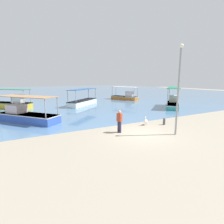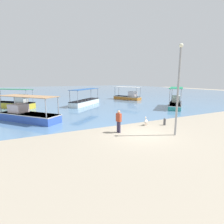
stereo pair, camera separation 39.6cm
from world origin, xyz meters
name	(u,v)px [view 2 (the right image)]	position (x,y,z in m)	size (l,w,h in m)	color
ground	(141,134)	(0.00, 0.00, 0.00)	(120.00, 120.00, 0.00)	gray
harbor_water	(51,92)	(0.00, 48.00, 0.00)	(110.00, 90.00, 0.00)	#4E7298
fishing_boat_outer	(15,103)	(-8.73, 17.60, 0.71)	(5.57, 5.20, 2.62)	gold
fishing_boat_near_left	(175,103)	(11.70, 8.00, 0.61)	(5.60, 5.27, 2.81)	teal
fishing_boat_near_right	(128,96)	(10.80, 19.28, 0.63)	(3.84, 5.75, 2.47)	orange
fishing_boat_far_left	(28,115)	(-7.27, 8.23, 0.62)	(5.42, 6.02, 2.42)	blue
fishing_boat_center	(85,101)	(0.95, 16.01, 0.55)	(6.08, 5.71, 2.47)	white
pelican	(146,121)	(1.89, 1.91, 0.38)	(0.69, 0.60, 0.80)	#E0997A
lamp_post	(178,86)	(2.11, -1.21, 3.51)	(0.28, 0.28, 6.29)	gray
mooring_bollard	(165,121)	(3.39, 1.24, 0.33)	(0.22, 0.22, 0.63)	#47474C
fisherman_standing	(119,121)	(-1.24, 1.14, 0.91)	(0.33, 0.45, 1.69)	#37304D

